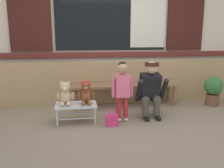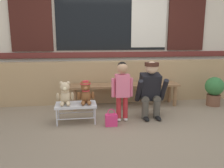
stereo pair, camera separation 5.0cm
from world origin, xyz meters
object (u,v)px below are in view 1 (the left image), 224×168
teddy_bear_plain (65,94)px  child_standing (122,85)px  wooden_bench_long (125,87)px  potted_plant (213,89)px  adult_crouching (151,89)px  small_display_bench (76,106)px  handbag_on_ground (112,120)px  teddy_bear_with_hat (86,93)px

teddy_bear_plain → child_standing: bearing=-2.7°
wooden_bench_long → potted_plant: (1.74, -0.22, -0.05)m
adult_crouching → potted_plant: bearing=17.8°
small_display_bench → handbag_on_ground: 0.61m
child_standing → teddy_bear_plain: bearing=177.3°
adult_crouching → teddy_bear_plain: bearing=-177.6°
wooden_bench_long → adult_crouching: adult_crouching is taller
child_standing → handbag_on_ground: bearing=-135.4°
potted_plant → wooden_bench_long: bearing=172.9°
child_standing → potted_plant: child_standing is taller
potted_plant → adult_crouching: bearing=-162.2°
teddy_bear_plain → potted_plant: bearing=10.4°
child_standing → adult_crouching: size_ratio=1.01×
teddy_bear_plain → potted_plant: teddy_bear_plain is taller
potted_plant → small_display_bench: bearing=-169.0°
small_display_bench → teddy_bear_plain: size_ratio=1.76×
teddy_bear_with_hat → potted_plant: 2.58m
adult_crouching → handbag_on_ground: size_ratio=3.49×
child_standing → wooden_bench_long: bearing=75.4°
wooden_bench_long → teddy_bear_plain: 1.33m
small_display_bench → teddy_bear_plain: 0.25m
wooden_bench_long → adult_crouching: 0.75m
small_display_bench → teddy_bear_plain: (-0.16, 0.00, 0.20)m
adult_crouching → small_display_bench: bearing=-177.2°
teddy_bear_plain → child_standing: size_ratio=0.38×
small_display_bench → teddy_bear_plain: teddy_bear_plain is taller
teddy_bear_plain → potted_plant: 2.89m
small_display_bench → teddy_bear_with_hat: size_ratio=1.76×
small_display_bench → adult_crouching: 1.26m
wooden_bench_long → small_display_bench: bearing=-141.8°
teddy_bear_plain → adult_crouching: (1.40, 0.06, 0.02)m
wooden_bench_long → teddy_bear_with_hat: 1.08m
child_standing → adult_crouching: (0.50, 0.10, -0.11)m
wooden_bench_long → potted_plant: size_ratio=3.68×
teddy_bear_with_hat → adult_crouching: (1.08, 0.06, 0.01)m
wooden_bench_long → small_display_bench: 1.20m
child_standing → potted_plant: size_ratio=1.68×
child_standing → handbag_on_ground: size_ratio=3.52×
child_standing → handbag_on_ground: child_standing is taller
teddy_bear_with_hat → small_display_bench: bearing=-179.2°
teddy_bear_plain → teddy_bear_with_hat: bearing=0.1°
wooden_bench_long → handbag_on_ground: bearing=-112.6°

